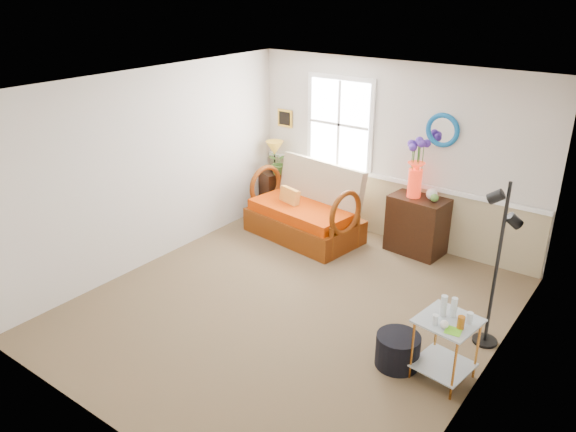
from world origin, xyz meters
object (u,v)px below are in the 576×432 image
Objects in this scene: cabinet at (417,225)px; ottoman at (398,350)px; lamp_stand at (274,191)px; loveseat at (304,203)px; side_table at (445,349)px; floor_lamp at (497,267)px.

ottoman is at bearing -63.78° from cabinet.
lamp_stand is at bearing 144.39° from ottoman.
loveseat is 2.52× the size of side_table.
ottoman is at bearing -29.91° from loveseat.
cabinet is at bearing -0.44° from lamp_stand.
loveseat is at bearing 147.51° from side_table.
side_table is 1.50× the size of ottoman.
loveseat reaches higher than side_table.
floor_lamp reaches higher than cabinet.
cabinet reaches higher than lamp_stand.
floor_lamp reaches higher than lamp_stand.
floor_lamp reaches higher than loveseat.
ottoman is (2.52, -1.96, -0.38)m from loveseat.
loveseat is 2.45× the size of lamp_stand.
side_table is at bearing -54.67° from cabinet.
loveseat is 3.31m from floor_lamp.
ottoman is at bearing -127.77° from floor_lamp.
loveseat reaches higher than lamp_stand.
lamp_stand reaches higher than side_table.
side_table is 0.48m from ottoman.
loveseat is 3.77× the size of ottoman.
side_table is at bearing -104.92° from floor_lamp.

